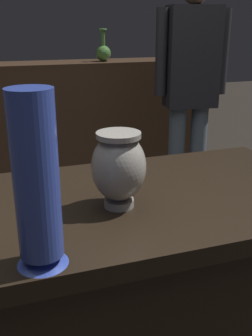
# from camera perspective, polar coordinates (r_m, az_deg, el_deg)

# --- Properties ---
(display_plinth) EXTENTS (1.20, 0.64, 0.80)m
(display_plinth) POSITION_cam_1_polar(r_m,az_deg,el_deg) (1.37, 0.86, -19.33)
(display_plinth) COLOR black
(display_plinth) RESTS_ON ground_plane
(back_display_shelf) EXTENTS (2.60, 0.40, 0.99)m
(back_display_shelf) POSITION_cam_1_polar(r_m,az_deg,el_deg) (3.31, -12.07, 5.98)
(back_display_shelf) COLOR #422D1E
(back_display_shelf) RESTS_ON ground_plane
(vase_centerpiece) EXTENTS (0.15, 0.15, 0.21)m
(vase_centerpiece) POSITION_cam_1_polar(r_m,az_deg,el_deg) (1.06, -1.06, 0.18)
(vase_centerpiece) COLOR gray
(vase_centerpiece) RESTS_ON display_plinth
(vase_tall_behind) EXTENTS (0.11, 0.11, 0.37)m
(vase_tall_behind) POSITION_cam_1_polar(r_m,az_deg,el_deg) (0.80, -12.69, -2.35)
(vase_tall_behind) COLOR #2D429E
(vase_tall_behind) RESTS_ON display_plinth
(shelf_vase_right) EXTENTS (0.12, 0.12, 0.25)m
(shelf_vase_right) POSITION_cam_1_polar(r_m,az_deg,el_deg) (3.28, -3.30, 16.32)
(shelf_vase_right) COLOR #477A38
(shelf_vase_right) RESTS_ON back_display_shelf
(visitor_near_right) EXTENTS (0.47, 0.22, 1.56)m
(visitor_near_right) POSITION_cam_1_polar(r_m,az_deg,el_deg) (2.61, 9.26, 11.82)
(visitor_near_right) COLOR slate
(visitor_near_right) RESTS_ON ground_plane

